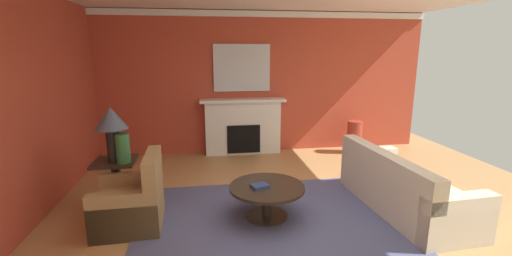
% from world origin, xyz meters
% --- Properties ---
extents(ground_plane, '(8.70, 8.70, 0.00)m').
position_xyz_m(ground_plane, '(0.00, 0.00, 0.00)').
color(ground_plane, tan).
extents(wall_fireplace, '(7.29, 0.12, 3.00)m').
position_xyz_m(wall_fireplace, '(0.00, 3.24, 1.50)').
color(wall_fireplace, '#B7422D').
rests_on(wall_fireplace, ground_plane).
extents(wall_window, '(0.12, 6.97, 3.00)m').
position_xyz_m(wall_window, '(-3.40, 0.30, 1.50)').
color(wall_window, '#B7422D').
rests_on(wall_window, ground_plane).
extents(crown_moulding, '(7.29, 0.08, 0.12)m').
position_xyz_m(crown_moulding, '(0.00, 3.16, 2.92)').
color(crown_moulding, white).
extents(area_rug, '(3.38, 2.40, 0.01)m').
position_xyz_m(area_rug, '(-0.39, 0.08, 0.01)').
color(area_rug, '#4C517A').
rests_on(area_rug, ground_plane).
extents(fireplace, '(1.80, 0.35, 1.19)m').
position_xyz_m(fireplace, '(-0.38, 3.03, 0.56)').
color(fireplace, white).
rests_on(fireplace, ground_plane).
extents(mantel_mirror, '(1.19, 0.04, 0.98)m').
position_xyz_m(mantel_mirror, '(-0.38, 3.15, 1.83)').
color(mantel_mirror, silver).
extents(sofa, '(1.03, 2.15, 0.85)m').
position_xyz_m(sofa, '(1.51, 0.04, 0.30)').
color(sofa, beige).
rests_on(sofa, ground_plane).
extents(armchair_near_window, '(0.83, 0.83, 0.95)m').
position_xyz_m(armchair_near_window, '(-2.11, 0.11, 0.31)').
color(armchair_near_window, '#9E7A4C').
rests_on(armchair_near_window, ground_plane).
extents(coffee_table, '(1.00, 1.00, 0.45)m').
position_xyz_m(coffee_table, '(-0.39, 0.08, 0.34)').
color(coffee_table, '#2D2319').
rests_on(coffee_table, ground_plane).
extents(side_table, '(0.56, 0.56, 0.70)m').
position_xyz_m(side_table, '(-2.43, 0.72, 0.40)').
color(side_table, '#2D2319').
rests_on(side_table, ground_plane).
extents(table_lamp, '(0.44, 0.44, 0.75)m').
position_xyz_m(table_lamp, '(-2.43, 0.72, 1.22)').
color(table_lamp, black).
rests_on(table_lamp, side_table).
extents(vase_tall_corner, '(0.32, 0.32, 0.70)m').
position_xyz_m(vase_tall_corner, '(2.03, 2.73, 0.35)').
color(vase_tall_corner, '#9E3328').
rests_on(vase_tall_corner, ground_plane).
extents(vase_on_side_table, '(0.19, 0.19, 0.40)m').
position_xyz_m(vase_on_side_table, '(-2.28, 0.60, 0.90)').
color(vase_on_side_table, '#33703D').
rests_on(vase_on_side_table, side_table).
extents(book_red_cover, '(0.26, 0.23, 0.04)m').
position_xyz_m(book_red_cover, '(-0.49, 0.05, 0.47)').
color(book_red_cover, navy).
rests_on(book_red_cover, coffee_table).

